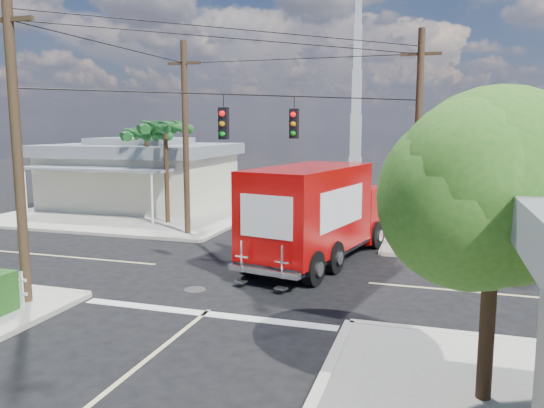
% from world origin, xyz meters
% --- Properties ---
extents(ground, '(120.00, 120.00, 0.00)m').
position_xyz_m(ground, '(0.00, 0.00, 0.00)').
color(ground, black).
rests_on(ground, ground).
extents(sidewalk_ne, '(14.12, 14.12, 0.14)m').
position_xyz_m(sidewalk_ne, '(10.88, 10.88, 0.07)').
color(sidewalk_ne, '#A6A096').
rests_on(sidewalk_ne, ground).
extents(sidewalk_nw, '(14.12, 14.12, 0.14)m').
position_xyz_m(sidewalk_nw, '(-10.88, 10.88, 0.07)').
color(sidewalk_nw, '#A6A096').
rests_on(sidewalk_nw, ground).
extents(road_markings, '(32.00, 32.00, 0.01)m').
position_xyz_m(road_markings, '(0.00, -1.47, 0.01)').
color(road_markings, beige).
rests_on(road_markings, ground).
extents(building_nw, '(10.80, 10.20, 4.30)m').
position_xyz_m(building_nw, '(-12.00, 12.46, 2.22)').
color(building_nw, beige).
rests_on(building_nw, sidewalk_nw).
extents(radio_tower, '(0.80, 0.80, 17.00)m').
position_xyz_m(radio_tower, '(0.50, 20.00, 5.64)').
color(radio_tower, silver).
rests_on(radio_tower, ground).
extents(tree_ne_front, '(4.21, 4.14, 6.66)m').
position_xyz_m(tree_ne_front, '(7.21, 6.76, 4.77)').
color(tree_ne_front, '#422D1C').
rests_on(tree_ne_front, sidewalk_ne).
extents(tree_ne_back, '(3.77, 3.66, 5.82)m').
position_xyz_m(tree_ne_back, '(9.81, 8.96, 4.19)').
color(tree_ne_back, '#422D1C').
rests_on(tree_ne_back, sidewalk_ne).
extents(tree_se, '(3.67, 3.54, 5.62)m').
position_xyz_m(tree_se, '(7.01, -7.24, 4.04)').
color(tree_se, '#422D1C').
rests_on(tree_se, sidewalk_se).
extents(palm_nw_front, '(3.01, 3.08, 5.59)m').
position_xyz_m(palm_nw_front, '(-7.50, 7.50, 5.04)').
color(palm_nw_front, '#422D1C').
rests_on(palm_nw_front, sidewalk_nw).
extents(palm_nw_back, '(3.01, 3.08, 5.19)m').
position_xyz_m(palm_nw_back, '(-9.50, 9.00, 4.67)').
color(palm_nw_back, '#422D1C').
rests_on(palm_nw_back, sidewalk_nw).
extents(utility_poles, '(12.00, 10.68, 9.00)m').
position_xyz_m(utility_poles, '(-1.58, 1.60, 4.67)').
color(utility_poles, '#473321').
rests_on(utility_poles, ground).
extents(vending_boxes, '(1.90, 0.50, 1.10)m').
position_xyz_m(vending_boxes, '(6.50, 6.20, 0.69)').
color(vending_boxes, red).
rests_on(vending_boxes, sidewalk_ne).
extents(delivery_truck, '(4.30, 8.89, 3.70)m').
position_xyz_m(delivery_truck, '(1.73, 2.26, 1.88)').
color(delivery_truck, black).
rests_on(delivery_truck, ground).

